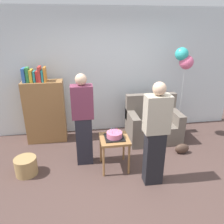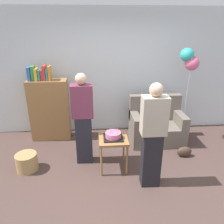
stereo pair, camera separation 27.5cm
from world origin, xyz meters
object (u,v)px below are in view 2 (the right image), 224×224
Objects in this scene: handbag at (184,152)px; balloon_bunch at (190,60)px; couch at (156,126)px; bookshelf at (49,108)px; side_table at (113,143)px; person_holding_cake at (153,136)px; person_blowing_candles at (83,119)px; birthday_cake at (113,135)px; wicker_basket at (27,162)px.

balloon_bunch is (0.17, 0.69, 1.62)m from handbag.
handbag is at bearing -104.22° from balloon_bunch.
couch is 0.69× the size of bookshelf.
person_holding_cake reaches higher than side_table.
person_blowing_candles reaches higher than handbag.
birthday_cake is (-1.00, -0.91, 0.29)m from couch.
birthday_cake is at bearing -2.05° from wicker_basket.
wicker_basket is at bearing -176.26° from handbag.
handbag is (0.38, -0.67, -0.24)m from couch.
bookshelf is 5.69× the size of handbag.
person_blowing_candles is 2.33m from balloon_bunch.
person_blowing_candles and person_holding_cake have the same top height.
side_table is at bearing -44.00° from bookshelf.
person_blowing_candles reaches higher than birthday_cake.
balloon_bunch is at bearing 30.88° from side_table.
side_table is 1.52m from wicker_basket.
side_table is 0.78m from person_holding_cake.
wicker_basket is at bearing -160.98° from couch.
person_blowing_candles is 1.25m from person_holding_cake.
balloon_bunch is at bearing 36.07° from person_blowing_candles.
handbag is at bearing -20.33° from bookshelf.
bookshelf is at bearing 145.96° from person_blowing_candles.
side_table is at bearing -37.09° from person_holding_cake.
balloon_bunch is at bearing 16.09° from wicker_basket.
birthday_cake is 0.89× the size of wicker_basket.
balloon_bunch is at bearing 2.11° from couch.
person_blowing_candles is (-0.50, 0.25, 0.20)m from birthday_cake.
side_table is 2.08× the size of handbag.
balloon_bunch is (1.02, 1.38, 0.88)m from person_holding_cake.
person_blowing_candles is 5.82× the size of handbag.
side_table reaches higher than handbag.
birthday_cake is 0.17× the size of balloon_bunch.
bookshelf is 2.88m from handbag.
bookshelf reaches higher than birthday_cake.
person_blowing_candles is at bearing 153.44° from birthday_cake.
handbag is at bearing 9.89° from birthday_cake.
bookshelf is at bearing 136.00° from birthday_cake.
couch is 0.67× the size of person_blowing_candles.
person_holding_cake is at bearing -40.23° from side_table.
handbag is (1.38, 0.24, -0.39)m from side_table.
person_holding_cake is at bearing -40.22° from birthday_cake.
couch is 3.44× the size of birthday_cake.
bookshelf is at bearing 159.67° from handbag.
person_holding_cake reaches higher than handbag.
birthday_cake is at bearing -170.11° from handbag.
wicker_basket is 3.53m from balloon_bunch.
bookshelf is 3.01m from balloon_bunch.
side_table is at bearing -2.05° from wicker_basket.
couch is 0.57× the size of balloon_bunch.
bookshelf is (-2.26, 0.31, 0.35)m from couch.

